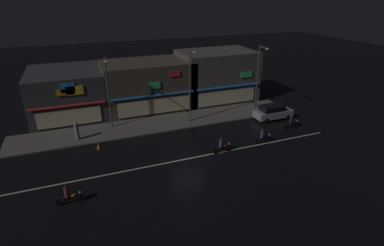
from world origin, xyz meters
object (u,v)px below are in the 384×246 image
object	(u,v)px
parked_car_near_kerb	(273,112)
motorcycle_opposite_lane	(222,146)
motorcycle_lead	(69,196)
motorcycle_following	(263,137)
streetlamp_east	(259,75)
traffic_cone	(99,146)
streetlamp_mid	(190,81)
pedestrian_on_sidewalk	(77,131)
streetlamp_west	(108,88)
motorcycle_trailing_far	(291,123)

from	to	relation	value
parked_car_near_kerb	motorcycle_opposite_lane	world-z (taller)	parked_car_near_kerb
motorcycle_lead	motorcycle_opposite_lane	world-z (taller)	same
motorcycle_lead	motorcycle_following	xyz separation A→B (m)	(17.43, 2.94, 0.00)
streetlamp_east	traffic_cone	distance (m)	18.99
motorcycle_lead	motorcycle_opposite_lane	size ratio (longest dim) A/B	1.00
parked_car_near_kerb	traffic_cone	size ratio (longest dim) A/B	7.82
streetlamp_mid	motorcycle_lead	size ratio (longest dim) A/B	4.19
motorcycle_following	traffic_cone	bearing A→B (deg)	160.26
streetlamp_east	motorcycle_opposite_lane	world-z (taller)	streetlamp_east
motorcycle_opposite_lane	pedestrian_on_sidewalk	bearing A→B (deg)	-29.39
pedestrian_on_sidewalk	streetlamp_west	bearing A→B (deg)	102.59
streetlamp_west	motorcycle_lead	distance (m)	13.06
parked_car_near_kerb	motorcycle_trailing_far	size ratio (longest dim) A/B	2.26
streetlamp_west	motorcycle_trailing_far	size ratio (longest dim) A/B	3.91
streetlamp_east	motorcycle_lead	distance (m)	23.54
parked_car_near_kerb	motorcycle_opposite_lane	bearing A→B (deg)	29.08
streetlamp_mid	motorcycle_lead	xyz separation A→B (m)	(-12.79, -10.08, -4.15)
motorcycle_opposite_lane	motorcycle_trailing_far	xyz separation A→B (m)	(9.23, 2.06, 0.00)
parked_car_near_kerb	motorcycle_following	distance (m)	6.43
pedestrian_on_sidewalk	motorcycle_following	bearing A→B (deg)	54.51
streetlamp_mid	motorcycle_following	world-z (taller)	streetlamp_mid
pedestrian_on_sidewalk	motorcycle_trailing_far	size ratio (longest dim) A/B	0.99
parked_car_near_kerb	traffic_cone	distance (m)	19.16
streetlamp_west	streetlamp_east	distance (m)	16.59
streetlamp_mid	streetlamp_east	size ratio (longest dim) A/B	1.02
parked_car_near_kerb	traffic_cone	world-z (taller)	parked_car_near_kerb
parked_car_near_kerb	motorcycle_following	xyz separation A→B (m)	(-4.39, -4.69, -0.24)
parked_car_near_kerb	motorcycle_lead	bearing A→B (deg)	19.28
streetlamp_mid	pedestrian_on_sidewalk	bearing A→B (deg)	-179.62
streetlamp_west	motorcycle_lead	xyz separation A→B (m)	(-4.50, -11.63, -3.87)
streetlamp_east	motorcycle_opposite_lane	xyz separation A→B (m)	(-8.04, -7.14, -4.07)
motorcycle_following	motorcycle_opposite_lane	size ratio (longest dim) A/B	1.00
motorcycle_lead	pedestrian_on_sidewalk	bearing A→B (deg)	-101.31
streetlamp_east	motorcycle_opposite_lane	distance (m)	11.50
pedestrian_on_sidewalk	traffic_cone	distance (m)	3.08
streetlamp_mid	motorcycle_lead	world-z (taller)	streetlamp_mid
traffic_cone	motorcycle_trailing_far	bearing A→B (deg)	-8.07
streetlamp_east	motorcycle_lead	world-z (taller)	streetlamp_east
streetlamp_west	streetlamp_east	world-z (taller)	streetlamp_east
parked_car_near_kerb	motorcycle_trailing_far	distance (m)	2.90
streetlamp_east	parked_car_near_kerb	world-z (taller)	streetlamp_east
streetlamp_west	pedestrian_on_sidewalk	xyz separation A→B (m)	(-3.53, -1.64, -3.49)
streetlamp_east	parked_car_near_kerb	bearing A→B (deg)	-69.50
motorcycle_opposite_lane	motorcycle_trailing_far	bearing A→B (deg)	-165.44
parked_car_near_kerb	motorcycle_following	size ratio (longest dim) A/B	2.26
pedestrian_on_sidewalk	motorcycle_lead	distance (m)	10.05
motorcycle_following	motorcycle_trailing_far	xyz separation A→B (m)	(4.75, 1.82, 0.00)
streetlamp_mid	motorcycle_opposite_lane	size ratio (longest dim) A/B	4.19
motorcycle_following	streetlamp_mid	bearing A→B (deg)	120.58
streetlamp_west	streetlamp_mid	size ratio (longest dim) A/B	0.93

